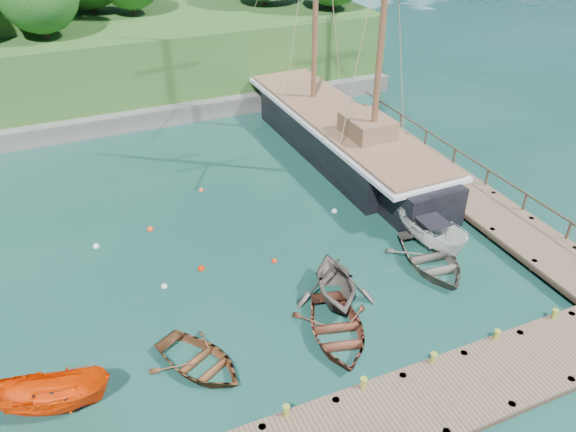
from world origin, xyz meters
name	(u,v)px	position (x,y,z in m)	size (l,w,h in m)	color
ground	(324,305)	(0.00, 0.00, 0.00)	(160.00, 160.00, 0.00)	#0F3426
dock_near	(455,392)	(2.00, -6.50, 0.43)	(20.00, 3.20, 1.10)	#4F3C30
dock_east	(443,177)	(11.50, 7.00, 0.43)	(3.20, 24.00, 1.10)	#4F3C30
bollard_0	(286,426)	(-4.00, -5.10, 0.00)	(0.26, 0.26, 0.45)	olive
bollard_1	(362,398)	(-1.00, -5.10, 0.00)	(0.26, 0.26, 0.45)	olive
bollard_2	(430,373)	(2.00, -5.10, 0.00)	(0.26, 0.26, 0.45)	olive
bollard_3	(493,350)	(5.00, -5.10, 0.00)	(0.26, 0.26, 0.45)	olive
bollard_4	(549,329)	(8.00, -5.10, 0.00)	(0.26, 0.26, 0.45)	olive
rowboat_0	(200,367)	(-6.00, -1.32, 0.00)	(2.85, 4.00, 0.83)	brown
rowboat_1	(334,298)	(0.63, 0.21, 0.00)	(3.52, 4.08, 2.15)	#60564E
rowboat_2	(336,337)	(-0.40, -1.95, 0.00)	(3.27, 4.58, 0.95)	#592D1E
rowboat_3	(430,265)	(6.00, 0.50, 0.00)	(3.43, 4.80, 0.99)	#585349
motorboat_orange	(57,408)	(-11.23, -1.13, 0.00)	(1.57, 4.17, 1.61)	#EB3C00
cabin_boat_white	(429,244)	(7.00, 2.03, 0.00)	(1.78, 4.73, 1.83)	white
schooner	(340,138)	(7.71, 13.17, 1.11)	(5.32, 27.36, 20.04)	black
mooring_buoy_0	(164,287)	(-6.17, 4.03, 0.00)	(0.29, 0.29, 0.29)	silver
mooring_buoy_1	(201,269)	(-4.24, 4.64, 0.00)	(0.33, 0.33, 0.33)	red
mooring_buoy_2	(274,261)	(-0.80, 3.80, 0.00)	(0.28, 0.28, 0.28)	red
mooring_buoy_3	(334,212)	(4.02, 6.71, 0.00)	(0.32, 0.32, 0.32)	white
mooring_buoy_4	(150,230)	(-5.78, 9.00, 0.00)	(0.34, 0.34, 0.34)	#DC4510
mooring_buoy_5	(201,190)	(-2.13, 11.97, 0.00)	(0.28, 0.28, 0.28)	#F64F24
mooring_buoy_6	(96,247)	(-8.62, 8.52, 0.00)	(0.33, 0.33, 0.33)	silver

